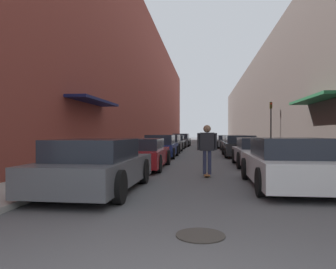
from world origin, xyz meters
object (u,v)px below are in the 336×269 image
Objects in this scene: parked_car_left_5 at (181,140)px; manhole_cover at (200,235)px; parked_car_right_2 at (240,146)px; parked_car_left_2 at (161,147)px; parked_car_left_3 at (169,144)px; skateboarder at (207,145)px; parked_car_left_0 at (96,166)px; parked_car_right_1 at (257,152)px; parked_car_right_3 at (234,143)px; parked_car_right_4 at (227,142)px; parked_car_right_0 at (286,163)px; parked_car_left_1 at (141,154)px; traffic_light at (271,121)px; parked_car_left_4 at (175,142)px.

parked_car_left_5 is 30.80m from manhole_cover.
parked_car_left_2 is at bearing -165.37° from parked_car_right_2.
skateboarder is at bearing -78.36° from parked_car_left_3.
parked_car_left_0 is 11.28m from parked_car_left_2.
parked_car_left_5 is 1.18× the size of parked_car_right_1.
parked_car_right_3 is at bearing 88.38° from parked_car_right_2.
parked_car_right_4 is at bearing 90.38° from parked_car_right_1.
parked_car_right_3 is 5.33m from parked_car_right_4.
parked_car_right_0 reaches higher than parked_car_left_0.
parked_car_left_1 is 6.90× the size of manhole_cover.
parked_car_left_5 is 15.70m from parked_car_right_2.
parked_car_left_2 is 1.19× the size of traffic_light.
parked_car_left_0 is 1.12× the size of parked_car_left_4.
skateboarder is at bearing -83.90° from parked_car_left_5.
parked_car_left_3 is 1.00× the size of parked_car_right_0.
manhole_cover is at bearing -80.19° from parked_car_left_2.
parked_car_right_0 reaches higher than parked_car_left_4.
skateboarder is at bearing -110.08° from traffic_light.
parked_car_left_4 is at bearing 116.24° from parked_car_right_2.
parked_car_left_5 reaches higher than parked_car_right_2.
parked_car_left_0 is at bearing -131.25° from skateboarder.
parked_car_left_4 is (-0.11, 10.98, -0.04)m from parked_car_left_2.
parked_car_left_3 is (0.02, 16.43, 0.01)m from parked_car_left_0.
parked_car_left_3 is 2.66× the size of skateboarder.
parked_car_left_0 is at bearing -90.95° from parked_car_left_1.
parked_car_right_1 is (4.93, -15.49, 0.01)m from parked_car_left_4.
parked_car_right_2 is 4.09m from traffic_light.
parked_car_left_4 is 21.66m from parked_car_right_0.
manhole_cover is at bearing -50.82° from parked_car_left_0.
parked_car_left_0 is 4.20m from skateboarder.
parked_car_left_1 is 1.21× the size of parked_car_left_4.
parked_car_left_4 is 1.02× the size of parked_car_right_1.
skateboarder is at bearing -102.36° from parked_car_right_2.
parked_car_right_0 is 6.54× the size of manhole_cover.
parked_car_right_2 is 5.96m from parked_car_right_3.
skateboarder is (-2.06, -20.64, 0.45)m from parked_car_right_4.
parked_car_left_4 is 5.06m from parked_car_right_4.
skateboarder is at bearing -71.97° from parked_car_left_2.
parked_car_left_3 is at bearing -157.81° from parked_car_right_3.
parked_car_left_2 is (0.02, 5.90, 0.03)m from parked_car_left_1.
parked_car_right_0 is 17.32m from parked_car_right_3.
parked_car_left_5 is (0.15, 27.49, 0.02)m from parked_car_left_0.
parked_car_left_4 is 0.87× the size of parked_car_right_2.
parked_car_left_1 is 6.36m from parked_car_right_0.
parked_car_left_2 is 11.19m from parked_car_right_0.
parked_car_right_0 is at bearing 13.23° from parked_car_left_0.
parked_car_left_2 is 0.97× the size of parked_car_right_3.
parked_car_right_4 is at bearing 91.70° from parked_car_right_3.
parked_car_left_4 is at bearing 102.88° from parked_car_right_0.
parked_car_left_3 is at bearing 116.94° from parked_car_right_1.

